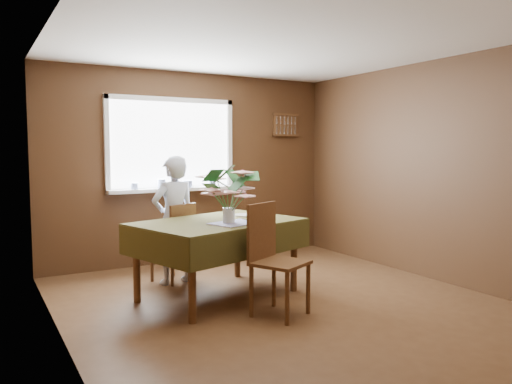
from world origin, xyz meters
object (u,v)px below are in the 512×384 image
chair_far (177,239)px  chair_near (272,254)px  dining_table (218,230)px  seated_woman (174,220)px  flower_bouquet (229,189)px

chair_far → chair_near: chair_near is taller
chair_near → dining_table: bearing=79.4°
chair_far → dining_table: bearing=79.1°
chair_far → chair_near: bearing=80.3°
chair_near → seated_woman: seated_woman is taller
chair_near → seated_woman: size_ratio=0.71×
chair_far → flower_bouquet: bearing=77.5°
seated_woman → dining_table: bearing=98.7°
dining_table → chair_near: size_ratio=1.83×
dining_table → chair_far: 0.77m
dining_table → chair_far: chair_far is taller
dining_table → chair_far: size_ratio=2.07×
chair_near → flower_bouquet: size_ratio=1.67×
seated_woman → flower_bouquet: size_ratio=2.36×
dining_table → flower_bouquet: size_ratio=3.05×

